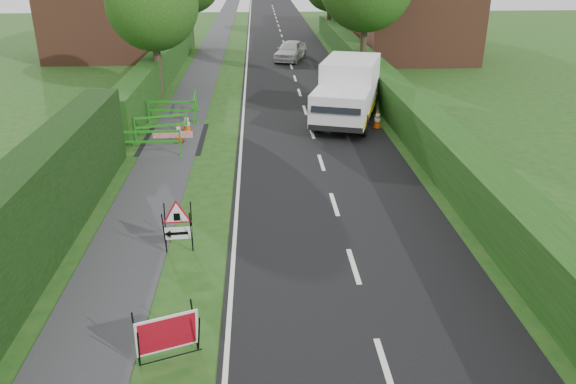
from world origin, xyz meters
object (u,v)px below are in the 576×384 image
red_rect_sign (167,334)px  triangle_sign (176,222)px  works_van (348,90)px  hatchback_car (291,50)px

red_rect_sign → triangle_sign: triangle_sign is taller
red_rect_sign → triangle_sign: bearing=74.9°
triangle_sign → works_van: bearing=58.8°
works_van → hatchback_car: works_van is taller
triangle_sign → hatchback_car: bearing=76.9°
red_rect_sign → works_van: 16.22m
red_rect_sign → hatchback_car: 30.16m
triangle_sign → hatchback_car: 26.31m
red_rect_sign → hatchback_car: bearing=62.4°
works_van → triangle_sign: bearing=-100.4°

